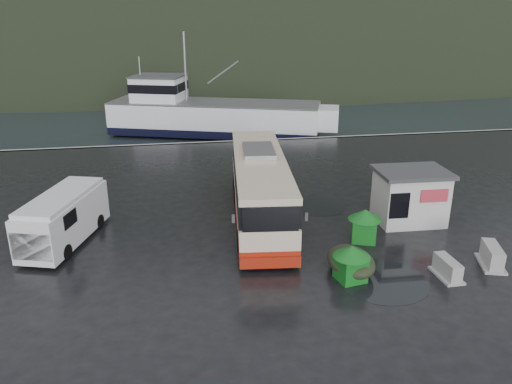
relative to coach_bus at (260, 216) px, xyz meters
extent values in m
plane|color=black|center=(-1.14, -4.16, 0.00)|extent=(160.00, 160.00, 0.00)
cube|color=black|center=(-1.14, 105.84, 0.00)|extent=(300.00, 180.00, 0.02)
cube|color=#999993|center=(-1.14, 15.84, 0.00)|extent=(160.00, 0.60, 1.50)
ellipsoid|color=black|center=(8.86, 245.84, 0.00)|extent=(780.00, 540.00, 570.00)
cylinder|color=black|center=(3.60, -7.33, 0.01)|extent=(3.60, 3.60, 0.01)
cylinder|color=black|center=(3.41, 0.77, 0.01)|extent=(2.91, 2.91, 0.01)
camera|label=1|loc=(-4.19, -23.47, 10.00)|focal=35.00mm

